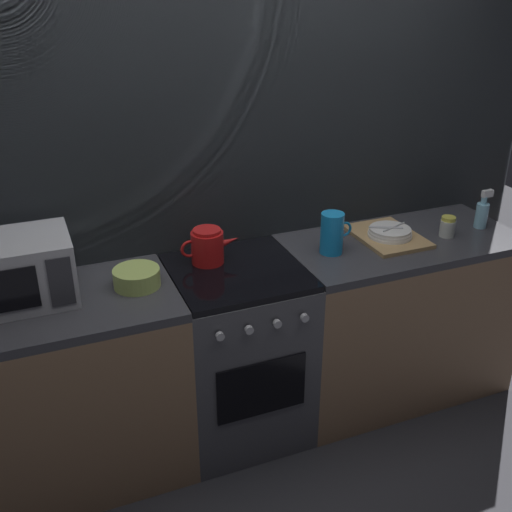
% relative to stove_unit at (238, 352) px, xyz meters
% --- Properties ---
extents(ground_plane, '(8.00, 8.00, 0.00)m').
position_rel_stove_unit_xyz_m(ground_plane, '(0.00, 0.00, -0.45)').
color(ground_plane, '#2D2D33').
extents(back_wall, '(3.60, 0.05, 2.40)m').
position_rel_stove_unit_xyz_m(back_wall, '(0.00, 0.32, 0.75)').
color(back_wall, gray).
rests_on(back_wall, ground_plane).
extents(counter_left, '(1.20, 0.60, 0.90)m').
position_rel_stove_unit_xyz_m(counter_left, '(-0.90, 0.00, 0.00)').
color(counter_left, '#997251').
rests_on(counter_left, ground_plane).
extents(stove_unit, '(0.60, 0.63, 0.90)m').
position_rel_stove_unit_xyz_m(stove_unit, '(0.00, 0.00, 0.00)').
color(stove_unit, '#4C4C51').
rests_on(stove_unit, ground_plane).
extents(counter_right, '(1.20, 0.60, 0.90)m').
position_rel_stove_unit_xyz_m(counter_right, '(0.90, 0.00, 0.00)').
color(counter_right, '#997251').
rests_on(counter_right, ground_plane).
extents(microwave, '(0.46, 0.35, 0.27)m').
position_rel_stove_unit_xyz_m(microwave, '(-0.93, 0.08, 0.59)').
color(microwave, '#B2B2B7').
rests_on(microwave, counter_left).
extents(kettle, '(0.28, 0.15, 0.17)m').
position_rel_stove_unit_xyz_m(kettle, '(-0.10, 0.12, 0.53)').
color(kettle, red).
rests_on(kettle, stove_unit).
extents(mixing_bowl, '(0.20, 0.20, 0.08)m').
position_rel_stove_unit_xyz_m(mixing_bowl, '(-0.45, 0.01, 0.49)').
color(mixing_bowl, '#B7D166').
rests_on(mixing_bowl, counter_left).
extents(pitcher, '(0.16, 0.11, 0.20)m').
position_rel_stove_unit_xyz_m(pitcher, '(0.48, 0.00, 0.55)').
color(pitcher, '#198CD8').
rests_on(pitcher, counter_right).
extents(dish_pile, '(0.30, 0.40, 0.07)m').
position_rel_stove_unit_xyz_m(dish_pile, '(0.83, 0.03, 0.47)').
color(dish_pile, tan).
rests_on(dish_pile, counter_right).
extents(spice_jar, '(0.08, 0.08, 0.10)m').
position_rel_stove_unit_xyz_m(spice_jar, '(1.12, -0.05, 0.50)').
color(spice_jar, silver).
rests_on(spice_jar, counter_right).
extents(spray_bottle, '(0.08, 0.06, 0.20)m').
position_rel_stove_unit_xyz_m(spray_bottle, '(1.36, -0.02, 0.53)').
color(spray_bottle, '#8CCCE5').
rests_on(spray_bottle, counter_right).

